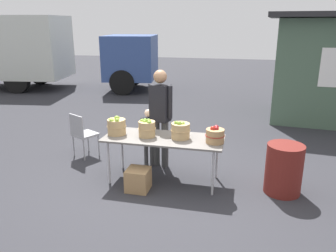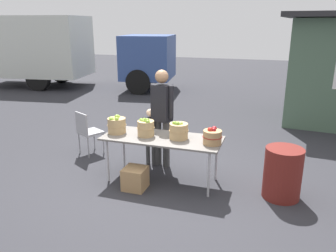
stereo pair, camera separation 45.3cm
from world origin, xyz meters
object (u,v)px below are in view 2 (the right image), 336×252
at_px(apple_basket_red_0, 212,137).
at_px(child_customer, 151,132).
at_px(apple_basket_green_0, 117,125).
at_px(folding_chair, 87,130).
at_px(market_table, 162,140).
at_px(produce_crate, 135,178).
at_px(vendor_adult, 162,111).
at_px(apple_basket_green_2, 179,130).
at_px(box_truck, 60,49).
at_px(apple_basket_green_1, 146,128).
at_px(trash_barrel, 283,173).

bearing_deg(apple_basket_red_0, child_customer, 153.53).
distance_m(apple_basket_green_0, folding_chair, 1.23).
xyz_separation_m(market_table, produce_crate, (-0.31, -0.40, -0.53)).
relative_size(vendor_adult, produce_crate, 5.04).
xyz_separation_m(apple_basket_green_2, vendor_adult, (-0.47, 0.55, 0.14)).
bearing_deg(box_truck, child_customer, -53.21).
relative_size(market_table, apple_basket_green_0, 6.04).
height_order(apple_basket_red_0, child_customer, child_customer).
bearing_deg(apple_basket_green_1, apple_basket_red_0, -1.78).
distance_m(apple_basket_green_1, child_customer, 0.66).
xyz_separation_m(market_table, child_customer, (-0.42, 0.57, -0.09)).
xyz_separation_m(child_customer, box_truck, (-6.24, 6.20, 0.87)).
bearing_deg(folding_chair, apple_basket_green_0, 174.51).
bearing_deg(box_truck, apple_basket_green_2, -52.62).
distance_m(apple_basket_red_0, vendor_adult, 1.20).
bearing_deg(market_table, apple_basket_red_0, -3.38).
bearing_deg(vendor_adult, apple_basket_red_0, 163.46).
height_order(apple_basket_green_2, apple_basket_red_0, apple_basket_green_2).
distance_m(vendor_adult, trash_barrel, 2.22).
xyz_separation_m(apple_basket_red_0, folding_chair, (-2.57, 0.67, -0.36)).
distance_m(vendor_adult, folding_chair, 1.64).
relative_size(vendor_adult, trash_barrel, 2.26).
xyz_separation_m(apple_basket_green_1, apple_basket_green_2, (0.54, 0.04, -0.01)).
xyz_separation_m(box_truck, trash_barrel, (8.52, -6.73, -1.10)).
bearing_deg(produce_crate, box_truck, 131.54).
relative_size(box_truck, produce_crate, 22.98).
relative_size(apple_basket_green_2, trash_barrel, 0.40).
relative_size(apple_basket_green_0, box_truck, 0.04).
height_order(apple_basket_green_0, box_truck, box_truck).
xyz_separation_m(vendor_adult, folding_chair, (-1.56, 0.05, -0.52)).
height_order(apple_basket_green_2, child_customer, child_customer).
height_order(vendor_adult, box_truck, box_truck).
xyz_separation_m(apple_basket_green_2, box_truck, (-6.92, 6.74, 0.60)).
xyz_separation_m(box_truck, produce_crate, (6.35, -7.17, -1.32)).
height_order(apple_basket_green_2, vendor_adult, vendor_adult).
relative_size(apple_basket_green_2, produce_crate, 0.90).
relative_size(apple_basket_green_2, box_truck, 0.04).
height_order(apple_basket_green_1, folding_chair, apple_basket_green_1).
bearing_deg(apple_basket_red_0, trash_barrel, 4.41).
bearing_deg(apple_basket_green_1, folding_chair, 156.75).
relative_size(child_customer, folding_chair, 1.22).
height_order(vendor_adult, child_customer, vendor_adult).
xyz_separation_m(apple_basket_green_0, folding_chair, (-0.98, 0.65, -0.38)).
xyz_separation_m(apple_basket_green_1, child_customer, (-0.15, 0.58, -0.27)).
bearing_deg(apple_basket_green_2, produce_crate, -143.38).
distance_m(apple_basket_green_0, apple_basket_green_1, 0.51).
bearing_deg(child_customer, market_table, 117.21).
distance_m(vendor_adult, child_customer, 0.46).
relative_size(child_customer, produce_crate, 3.03).
bearing_deg(folding_chair, produce_crate, 172.70).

